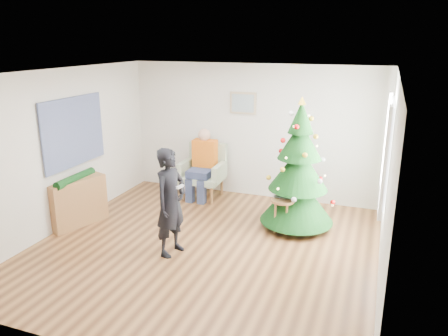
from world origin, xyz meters
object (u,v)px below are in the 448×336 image
at_px(stool, 282,215).
at_px(armchair, 204,178).
at_px(standing_man, 171,202).
at_px(console, 78,202).
at_px(christmas_tree, 298,171).

height_order(stool, armchair, armchair).
bearing_deg(standing_man, stool, -35.58).
bearing_deg(stool, console, -164.86).
height_order(stool, standing_man, standing_man).
relative_size(stool, armchair, 0.54).
xyz_separation_m(stool, console, (-3.30, -0.89, 0.11)).
bearing_deg(christmas_tree, standing_man, -134.62).
relative_size(christmas_tree, stool, 3.86).
bearing_deg(armchair, christmas_tree, -23.01).
bearing_deg(console, armchair, 71.57).
bearing_deg(stool, standing_man, -136.83).
xyz_separation_m(christmas_tree, armchair, (-2.03, 0.83, -0.60)).
bearing_deg(stool, christmas_tree, 57.72).
xyz_separation_m(stool, standing_man, (-1.35, -1.27, 0.50)).
relative_size(christmas_tree, armchair, 2.10).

